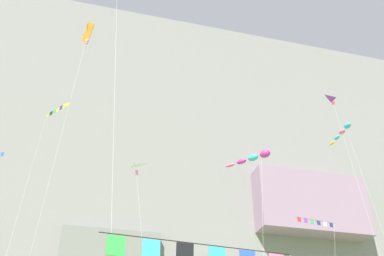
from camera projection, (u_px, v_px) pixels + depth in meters
name	position (u px, v px, depth m)	size (l,w,h in m)	color
cliff_face	(108.00, 208.00, 72.20)	(180.00, 33.06, 60.98)	gray
kite_diamond_upper_mid	(87.00, 38.00, 43.26)	(2.16, 4.25, 35.31)	orange
kite_delta_high_right	(339.00, 109.00, 50.05)	(1.80, 3.05, 32.65)	purple
kite_banner_low_center	(52.00, 125.00, 45.27)	(3.03, 5.73, 29.54)	black
kite_banner_high_center	(318.00, 234.00, 41.03)	(4.94, 3.70, 17.76)	black
kite_windsock_mid_center	(343.00, 132.00, 49.88)	(0.66, 7.90, 29.58)	#38B2D1
kite_delta_upper_left	(134.00, 173.00, 45.47)	(3.93, 5.57, 23.74)	white
kite_windsock_far_right	(254.00, 158.00, 35.72)	(3.36, 5.39, 20.09)	#CC3399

